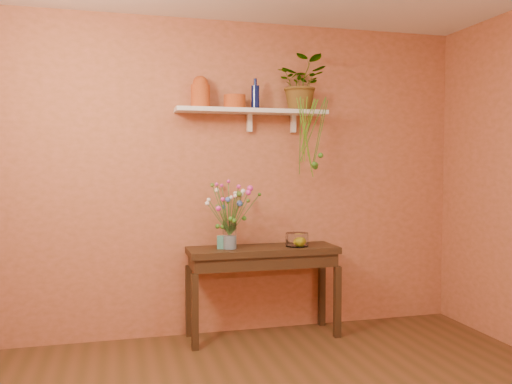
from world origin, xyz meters
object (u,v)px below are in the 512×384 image
object	(u,v)px
sideboard	(263,260)
bouquet	(232,204)
terracotta_jug	(200,93)
blue_bottle	(255,97)
spider_plant	(302,84)
glass_bowl	(297,240)
glass_vase	(230,237)

from	to	relation	value
sideboard	bouquet	distance (m)	0.56
terracotta_jug	blue_bottle	size ratio (longest dim) A/B	1.04
sideboard	spider_plant	distance (m)	1.56
terracotta_jug	spider_plant	distance (m)	0.90
bouquet	blue_bottle	bearing A→B (deg)	25.98
spider_plant	glass_bowl	size ratio (longest dim) A/B	2.41
blue_bottle	glass_bowl	size ratio (longest dim) A/B	1.34
spider_plant	terracotta_jug	bearing A→B (deg)	179.54
bouquet	glass_bowl	bearing A→B (deg)	-1.11
terracotta_jug	spider_plant	world-z (taller)	spider_plant
spider_plant	blue_bottle	bearing A→B (deg)	-176.23
sideboard	spider_plant	size ratio (longest dim) A/B	2.73
terracotta_jug	glass_bowl	world-z (taller)	terracotta_jug
spider_plant	glass_vase	distance (m)	1.47
sideboard	terracotta_jug	size ratio (longest dim) A/B	4.75
glass_vase	bouquet	distance (m)	0.28
sideboard	blue_bottle	distance (m)	1.39
sideboard	glass_vase	size ratio (longest dim) A/B	5.32
sideboard	blue_bottle	size ratio (longest dim) A/B	4.93
terracotta_jug	glass_vase	bearing A→B (deg)	-34.14
glass_vase	glass_bowl	bearing A→B (deg)	-1.28
glass_vase	bouquet	bearing A→B (deg)	-6.68
sideboard	glass_bowl	world-z (taller)	glass_bowl
spider_plant	glass_vase	xyz separation A→B (m)	(-0.68, -0.14, -1.30)
terracotta_jug	bouquet	bearing A→B (deg)	-32.40
blue_bottle	glass_vase	distance (m)	1.20
blue_bottle	glass_vase	bearing A→B (deg)	-156.08
glass_vase	bouquet	world-z (taller)	bouquet
terracotta_jug	bouquet	size ratio (longest dim) A/B	0.58
sideboard	blue_bottle	world-z (taller)	blue_bottle
terracotta_jug	blue_bottle	distance (m)	0.46
bouquet	spider_plant	bearing A→B (deg)	12.03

